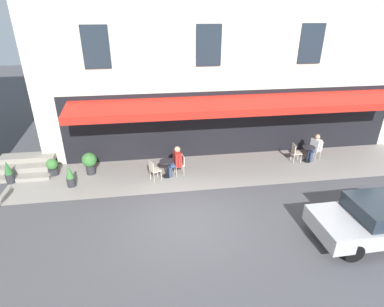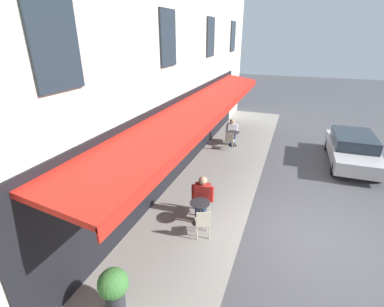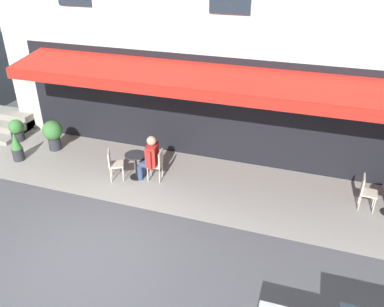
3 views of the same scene
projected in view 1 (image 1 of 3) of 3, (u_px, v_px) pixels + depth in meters
name	position (u px, v px, depth m)	size (l,w,h in m)	color
ground_plane	(186.00, 220.00, 10.56)	(70.00, 70.00, 0.00)	#4C4C51
sidewalk_cafe_terrace	(246.00, 167.00, 14.02)	(20.50, 3.20, 0.01)	gray
back_alley_steps	(27.00, 165.00, 13.70)	(2.40, 1.75, 0.60)	gray
cafe_table_near_entrance	(167.00, 166.00, 13.09)	(0.60, 0.60, 0.75)	black
cafe_chair_cream_facing_street	(154.00, 169.00, 12.74)	(0.54, 0.54, 0.91)	beige
cafe_chair_cream_under_awning	(181.00, 163.00, 13.23)	(0.46, 0.46, 0.91)	beige
cafe_table_mid_terrace	(308.00, 152.00, 14.40)	(0.60, 0.60, 0.75)	black
cafe_chair_cream_by_window	(295.00, 151.00, 14.33)	(0.42, 0.42, 0.91)	beige
cafe_chair_cream_near_door	(317.00, 148.00, 14.67)	(0.52, 0.52, 0.91)	beige
seated_patron_in_white	(315.00, 146.00, 14.51)	(0.61, 0.60, 1.28)	navy
seated_companion_in_red	(176.00, 160.00, 13.10)	(0.62, 0.70, 1.35)	navy
potted_plant_entrance_left	(53.00, 166.00, 13.28)	(0.49, 0.49, 0.75)	#2D2D33
potted_plant_under_sign	(90.00, 162.00, 13.26)	(0.63, 0.63, 0.99)	#2D2D33
potted_plant_by_steps	(9.00, 172.00, 12.60)	(0.34, 0.34, 1.00)	#2D2D33
potted_plant_mid_terrace	(70.00, 176.00, 12.37)	(0.34, 0.34, 0.93)	#2D2D33
parked_car_silver	(384.00, 218.00, 9.48)	(4.33, 1.87, 1.33)	#B7B7BC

